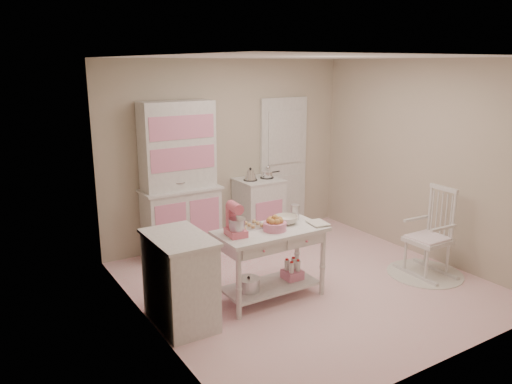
% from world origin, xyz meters
% --- Properties ---
extents(room_shell, '(3.84, 3.84, 2.62)m').
position_xyz_m(room_shell, '(0.00, 0.00, 1.65)').
color(room_shell, pink).
rests_on(room_shell, ground).
extents(door, '(0.82, 0.05, 2.04)m').
position_xyz_m(door, '(0.95, 1.87, 1.02)').
color(door, white).
rests_on(door, ground).
extents(hutch, '(1.06, 0.50, 2.08)m').
position_xyz_m(hutch, '(-0.86, 1.66, 1.04)').
color(hutch, white).
rests_on(hutch, ground).
extents(stove, '(0.62, 0.57, 0.92)m').
position_xyz_m(stove, '(0.34, 1.61, 0.46)').
color(stove, white).
rests_on(stove, ground).
extents(base_cabinet, '(0.54, 0.84, 0.92)m').
position_xyz_m(base_cabinet, '(-1.63, -0.06, 0.46)').
color(base_cabinet, white).
rests_on(base_cabinet, ground).
extents(lace_rug, '(0.92, 0.92, 0.01)m').
position_xyz_m(lace_rug, '(1.42, -0.55, 0.01)').
color(lace_rug, white).
rests_on(lace_rug, ground).
extents(rocking_chair, '(0.51, 0.74, 1.10)m').
position_xyz_m(rocking_chair, '(1.42, -0.55, 0.55)').
color(rocking_chair, white).
rests_on(rocking_chair, ground).
extents(work_table, '(1.20, 0.60, 0.80)m').
position_xyz_m(work_table, '(-0.57, -0.07, 0.40)').
color(work_table, white).
rests_on(work_table, ground).
extents(stand_mixer, '(0.23, 0.30, 0.34)m').
position_xyz_m(stand_mixer, '(-0.99, -0.05, 0.97)').
color(stand_mixer, '#E15F76').
rests_on(stand_mixer, work_table).
extents(cookie_tray, '(0.34, 0.24, 0.02)m').
position_xyz_m(cookie_tray, '(-0.72, 0.11, 0.81)').
color(cookie_tray, silver).
rests_on(cookie_tray, work_table).
extents(bread_basket, '(0.25, 0.25, 0.09)m').
position_xyz_m(bread_basket, '(-0.55, -0.12, 0.85)').
color(bread_basket, pink).
rests_on(bread_basket, work_table).
extents(mixing_bowl, '(0.27, 0.27, 0.08)m').
position_xyz_m(mixing_bowl, '(-0.31, 0.01, 0.84)').
color(mixing_bowl, silver).
rests_on(mixing_bowl, work_table).
extents(metal_pitcher, '(0.10, 0.10, 0.17)m').
position_xyz_m(metal_pitcher, '(-0.13, 0.09, 0.89)').
color(metal_pitcher, silver).
rests_on(metal_pitcher, work_table).
extents(recipe_book, '(0.22, 0.27, 0.02)m').
position_xyz_m(recipe_book, '(-0.12, -0.19, 0.81)').
color(recipe_book, silver).
rests_on(recipe_book, work_table).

